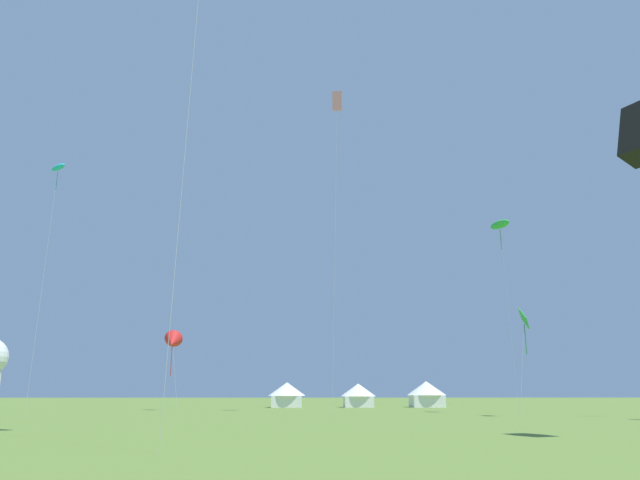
{
  "coord_description": "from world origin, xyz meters",
  "views": [
    {
      "loc": [
        -1.13,
        -4.46,
        1.87
      ],
      "look_at": [
        0.0,
        32.0,
        11.22
      ],
      "focal_mm": 33.31,
      "sensor_mm": 36.0,
      "label": 1
    }
  ],
  "objects_px": {
    "kite_cyan_parafoil": "(58,168)",
    "festival_tent_center": "(287,393)",
    "kite_green_parafoil": "(500,225)",
    "festival_tent_left": "(426,393)",
    "kite_red_delta": "(172,342)",
    "kite_pink_box": "(337,102)",
    "kite_green_diamond": "(524,320)",
    "festival_tent_right": "(358,394)"
  },
  "relations": [
    {
      "from": "kite_green_diamond",
      "to": "kite_green_parafoil",
      "type": "bearing_deg",
      "value": 81.72
    },
    {
      "from": "kite_green_parafoil",
      "to": "festival_tent_right",
      "type": "distance_m",
      "value": 30.14
    },
    {
      "from": "kite_green_parafoil",
      "to": "festival_tent_left",
      "type": "relative_size",
      "value": 3.62
    },
    {
      "from": "kite_red_delta",
      "to": "festival_tent_left",
      "type": "distance_m",
      "value": 32.36
    },
    {
      "from": "kite_pink_box",
      "to": "kite_red_delta",
      "type": "distance_m",
      "value": 30.44
    },
    {
      "from": "kite_green_diamond",
      "to": "kite_green_parafoil",
      "type": "relative_size",
      "value": 0.48
    },
    {
      "from": "kite_red_delta",
      "to": "festival_tent_right",
      "type": "xyz_separation_m",
      "value": [
        20.81,
        12.44,
        -5.43
      ]
    },
    {
      "from": "kite_cyan_parafoil",
      "to": "festival_tent_left",
      "type": "distance_m",
      "value": 50.07
    },
    {
      "from": "kite_pink_box",
      "to": "kite_cyan_parafoil",
      "type": "bearing_deg",
      "value": -159.81
    },
    {
      "from": "kite_pink_box",
      "to": "festival_tent_right",
      "type": "relative_size",
      "value": 7.17
    },
    {
      "from": "kite_green_diamond",
      "to": "festival_tent_left",
      "type": "height_order",
      "value": "kite_green_diamond"
    },
    {
      "from": "kite_pink_box",
      "to": "festival_tent_right",
      "type": "distance_m",
      "value": 36.19
    },
    {
      "from": "festival_tent_right",
      "to": "festival_tent_left",
      "type": "relative_size",
      "value": 0.91
    },
    {
      "from": "festival_tent_center",
      "to": "kite_green_diamond",
      "type": "bearing_deg",
      "value": -56.79
    },
    {
      "from": "festival_tent_center",
      "to": "festival_tent_left",
      "type": "relative_size",
      "value": 0.96
    },
    {
      "from": "kite_green_diamond",
      "to": "kite_green_parafoil",
      "type": "xyz_separation_m",
      "value": [
        0.95,
        6.52,
        9.75
      ]
    },
    {
      "from": "kite_pink_box",
      "to": "kite_cyan_parafoil",
      "type": "distance_m",
      "value": 27.35
    },
    {
      "from": "festival_tent_left",
      "to": "kite_green_diamond",
      "type": "bearing_deg",
      "value": -86.3
    },
    {
      "from": "kite_green_diamond",
      "to": "kite_green_parafoil",
      "type": "distance_m",
      "value": 11.77
    },
    {
      "from": "kite_red_delta",
      "to": "kite_pink_box",
      "type": "bearing_deg",
      "value": -27.6
    },
    {
      "from": "kite_pink_box",
      "to": "kite_green_parafoil",
      "type": "relative_size",
      "value": 1.8
    },
    {
      "from": "kite_cyan_parafoil",
      "to": "festival_tent_left",
      "type": "bearing_deg",
      "value": 39.99
    },
    {
      "from": "kite_pink_box",
      "to": "festival_tent_center",
      "type": "relative_size",
      "value": 6.81
    },
    {
      "from": "kite_cyan_parafoil",
      "to": "festival_tent_center",
      "type": "height_order",
      "value": "kite_cyan_parafoil"
    },
    {
      "from": "kite_pink_box",
      "to": "festival_tent_left",
      "type": "xyz_separation_m",
      "value": [
        12.29,
        21.39,
        -28.8
      ]
    },
    {
      "from": "kite_red_delta",
      "to": "kite_green_parafoil",
      "type": "distance_m",
      "value": 35.47
    },
    {
      "from": "kite_pink_box",
      "to": "kite_cyan_parafoil",
      "type": "relative_size",
      "value": 1.58
    },
    {
      "from": "kite_pink_box",
      "to": "festival_tent_left",
      "type": "bearing_deg",
      "value": 60.13
    },
    {
      "from": "festival_tent_right",
      "to": "kite_green_parafoil",
      "type": "bearing_deg",
      "value": -63.67
    },
    {
      "from": "kite_pink_box",
      "to": "kite_green_diamond",
      "type": "bearing_deg",
      "value": -30.25
    },
    {
      "from": "festival_tent_right",
      "to": "kite_red_delta",
      "type": "bearing_deg",
      "value": -149.13
    },
    {
      "from": "festival_tent_left",
      "to": "festival_tent_center",
      "type": "bearing_deg",
      "value": 180.0
    },
    {
      "from": "kite_green_parafoil",
      "to": "festival_tent_right",
      "type": "relative_size",
      "value": 3.99
    },
    {
      "from": "kite_red_delta",
      "to": "kite_cyan_parafoil",
      "type": "xyz_separation_m",
      "value": [
        -6.42,
        -17.61,
        12.62
      ]
    },
    {
      "from": "kite_green_diamond",
      "to": "festival_tent_center",
      "type": "relative_size",
      "value": 1.81
    },
    {
      "from": "kite_red_delta",
      "to": "festival_tent_right",
      "type": "bearing_deg",
      "value": 30.87
    },
    {
      "from": "kite_green_parafoil",
      "to": "festival_tent_center",
      "type": "xyz_separation_m",
      "value": [
        -20.38,
        23.16,
        -15.44
      ]
    },
    {
      "from": "kite_cyan_parafoil",
      "to": "festival_tent_center",
      "type": "relative_size",
      "value": 4.32
    },
    {
      "from": "kite_cyan_parafoil",
      "to": "festival_tent_center",
      "type": "xyz_separation_m",
      "value": [
        18.32,
        30.05,
        -17.97
      ]
    },
    {
      "from": "kite_red_delta",
      "to": "kite_cyan_parafoil",
      "type": "height_order",
      "value": "kite_cyan_parafoil"
    },
    {
      "from": "kite_green_diamond",
      "to": "kite_pink_box",
      "type": "bearing_deg",
      "value": 149.75
    },
    {
      "from": "kite_pink_box",
      "to": "kite_red_delta",
      "type": "xyz_separation_m",
      "value": [
        -17.12,
        8.95,
        -23.53
      ]
    }
  ]
}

